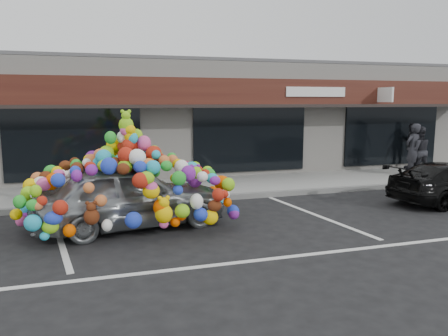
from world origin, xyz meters
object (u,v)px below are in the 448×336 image
object	(u,v)px
toy_car	(130,189)
pedestrian_b	(418,151)
pedestrian_a	(413,150)
pedestrian_c	(412,146)

from	to	relation	value
toy_car	pedestrian_b	world-z (taller)	toy_car
pedestrian_a	toy_car	bearing A→B (deg)	10.86
pedestrian_a	pedestrian_c	world-z (taller)	pedestrian_a
pedestrian_b	pedestrian_c	bearing A→B (deg)	-103.15
toy_car	pedestrian_c	xyz separation A→B (m)	(11.32, 4.52, 0.17)
pedestrian_b	pedestrian_a	bearing A→B (deg)	16.40
pedestrian_a	pedestrian_b	size ratio (longest dim) A/B	1.06
toy_car	pedestrian_a	world-z (taller)	toy_car
pedestrian_a	pedestrian_b	distance (m)	0.22
pedestrian_b	pedestrian_c	xyz separation A→B (m)	(0.78, 1.29, 0.03)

